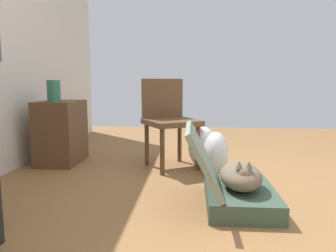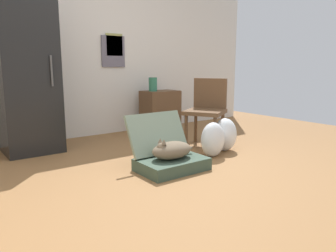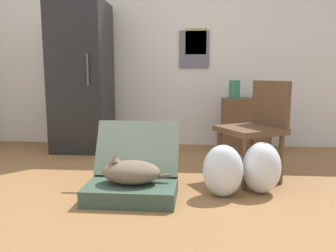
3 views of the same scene
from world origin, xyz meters
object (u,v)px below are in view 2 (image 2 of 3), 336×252
Objects in this scene: cat at (171,150)px; side_table at (160,111)px; plastic_bag_clear at (225,135)px; plastic_bag_white at (213,140)px; refrigerator at (27,78)px; suitcase_base at (172,164)px; vase_tall at (153,84)px; chair at (207,109)px.

side_table is at bearing 57.87° from cat.
side_table reaches higher than plastic_bag_clear.
plastic_bag_white is at bearing -161.06° from plastic_bag_clear.
refrigerator is at bearing 143.52° from plastic_bag_clear.
plastic_bag_clear is at bearing 18.94° from plastic_bag_white.
refrigerator is 2.08m from side_table.
side_table is at bearing 1.44° from refrigerator.
vase_tall reaches higher than suitcase_base.
chair reaches higher than suitcase_base.
plastic_bag_clear is at bearing 12.86° from suitcase_base.
cat is 1.27× the size of plastic_bag_clear.
plastic_bag_white is (0.69, 0.12, -0.01)m from cat.
plastic_bag_clear reaches higher than plastic_bag_white.
refrigerator is at bearing 119.21° from cat.
suitcase_base is 0.77× the size of chair.
plastic_bag_white is 0.62m from chair.
plastic_bag_clear is (0.31, 0.11, 0.00)m from plastic_bag_white.
vase_tall is (0.92, 1.70, 0.70)m from suitcase_base.
suitcase_base is 1.23m from chair.
chair reaches higher than vase_tall.
plastic_bag_clear is at bearing -87.08° from vase_tall.
plastic_bag_white is at bearing -103.35° from side_table.
vase_tall is (-0.14, -0.00, 0.43)m from side_table.
chair reaches higher than cat.
suitcase_base is at bearing -170.00° from plastic_bag_white.
plastic_bag_white is 0.99× the size of plastic_bag_clear.
plastic_bag_clear is 0.45m from chair.
side_table reaches higher than plastic_bag_white.
plastic_bag_clear reaches higher than cat.
refrigerator is at bearing 119.39° from suitcase_base.
cat is 0.59× the size of chair.
side_table is 0.74× the size of chair.
cat reaches higher than suitcase_base.
cat is at bearing -60.79° from refrigerator.
cat is 2.02m from side_table.
plastic_bag_clear is 0.63× the size of side_table.
refrigerator is 2.26m from chair.
suitcase_base is 1.30× the size of cat.
vase_tall is (-0.08, 1.47, 0.55)m from plastic_bag_clear.
plastic_bag_clear is 0.23× the size of refrigerator.
refrigerator reaches higher than cat.
vase_tall reaches higher than plastic_bag_white.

